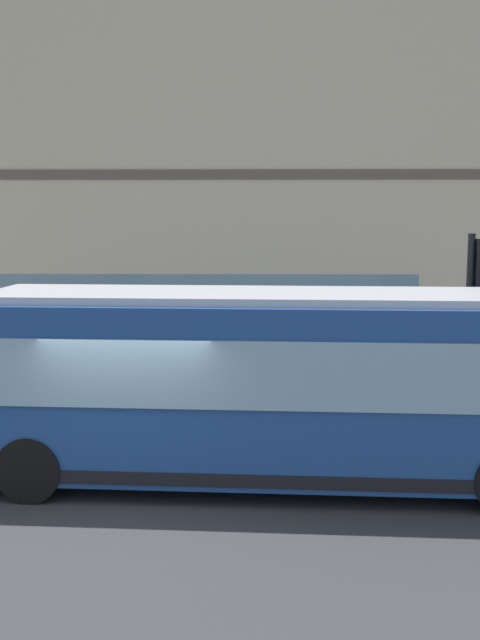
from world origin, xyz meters
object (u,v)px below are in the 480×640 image
Objects in this scene: traffic_light_near_corner at (476,294)px; newspaper_vending_box at (228,396)px; city_bus_nearside at (272,387)px; fire_hydrant at (160,404)px; pedestrian_near_building_entrance at (294,372)px.

newspaper_vending_box is (0.76, 4.71, -2.18)m from traffic_light_near_corner.
traffic_light_near_corner reaches higher than city_bus_nearside.
fire_hydrant is 0.43× the size of pedestrian_near_building_entrance.
city_bus_nearside is at bearing -165.87° from newspaper_vending_box.
traffic_light_near_corner is 2.17× the size of pedestrian_near_building_entrance.
fire_hydrant is 2.77m from pedestrian_near_building_entrance.
newspaper_vending_box is at bearing 14.13° from city_bus_nearside.
traffic_light_near_corner is 5.25m from newspaper_vending_box.
traffic_light_near_corner is at bearing -99.19° from pedestrian_near_building_entrance.
city_bus_nearside is 13.74× the size of fire_hydrant.
traffic_light_near_corner is 3.79m from pedestrian_near_building_entrance.
fire_hydrant is (0.48, 6.07, -2.27)m from traffic_light_near_corner.
traffic_light_near_corner reaches higher than newspaper_vending_box.
pedestrian_near_building_entrance is 1.93× the size of newspaper_vending_box.
traffic_light_near_corner reaches higher than fire_hydrant.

